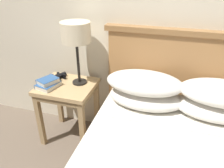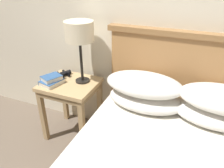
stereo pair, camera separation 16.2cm
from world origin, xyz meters
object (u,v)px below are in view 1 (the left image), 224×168
at_px(nightstand, 68,94).
at_px(binoculars_pair, 58,76).
at_px(table_lamp, 76,34).
at_px(book_on_nightstand, 48,85).
at_px(book_stacked_on_top, 48,81).

bearing_deg(nightstand, binoculars_pair, 144.29).
distance_m(table_lamp, book_on_nightstand, 0.51).
height_order(book_stacked_on_top, binoculars_pair, book_stacked_on_top).
height_order(book_on_nightstand, book_stacked_on_top, book_stacked_on_top).
bearing_deg(nightstand, book_on_nightstand, -148.10).
relative_size(table_lamp, binoculars_pair, 3.38).
bearing_deg(nightstand, book_stacked_on_top, -150.95).
height_order(nightstand, book_on_nightstand, book_on_nightstand).
xyz_separation_m(nightstand, binoculars_pair, (-0.13, 0.09, 0.12)).
distance_m(book_stacked_on_top, binoculars_pair, 0.17).
xyz_separation_m(book_on_nightstand, binoculars_pair, (0.00, 0.18, 0.00)).
height_order(table_lamp, book_stacked_on_top, table_lamp).
bearing_deg(book_on_nightstand, binoculars_pair, 88.59).
bearing_deg(binoculars_pair, nightstand, -35.71).
relative_size(nightstand, book_on_nightstand, 2.75).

